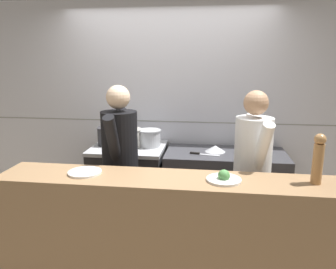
{
  "coord_description": "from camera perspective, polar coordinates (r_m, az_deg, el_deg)",
  "views": [
    {
      "loc": [
        0.51,
        -2.65,
        1.92
      ],
      "look_at": [
        0.08,
        0.59,
        1.15
      ],
      "focal_mm": 35.0,
      "sensor_mm": 36.0,
      "label": 1
    }
  ],
  "objects": [
    {
      "name": "wall_back_tiled",
      "position": [
        4.06,
        0.24,
        4.44
      ],
      "size": [
        8.0,
        0.06,
        2.6
      ],
      "color": "silver",
      "rests_on": "ground_plane"
    },
    {
      "name": "pepper_mill",
      "position": [
        2.62,
        24.69,
        -3.72
      ],
      "size": [
        0.08,
        0.08,
        0.38
      ],
      "color": "#AD7A47",
      "rests_on": "pass_counter"
    },
    {
      "name": "plated_dish_appetiser",
      "position": [
        2.53,
        9.7,
        -7.49
      ],
      "size": [
        0.26,
        0.26,
        0.09
      ],
      "color": "white",
      "rests_on": "pass_counter"
    },
    {
      "name": "chef_head_cook",
      "position": [
        3.2,
        -8.3,
        -4.9
      ],
      "size": [
        0.34,
        0.73,
        1.68
      ],
      "rotation": [
        0.0,
        0.0,
        0.0
      ],
      "color": "black",
      "rests_on": "ground_plane"
    },
    {
      "name": "braising_pot",
      "position": [
        3.78,
        -3.21,
        -0.55
      ],
      "size": [
        0.26,
        0.26,
        0.2
      ],
      "color": "#B7BABF",
      "rests_on": "oven_range"
    },
    {
      "name": "chef_sous",
      "position": [
        3.1,
        14.4,
        -6.11
      ],
      "size": [
        0.4,
        0.72,
        1.65
      ],
      "rotation": [
        0.0,
        0.0,
        0.23
      ],
      "color": "black",
      "rests_on": "ground_plane"
    },
    {
      "name": "ground_plane",
      "position": [
        3.31,
        -2.94,
        -22.18
      ],
      "size": [
        14.0,
        14.0,
        0.0
      ],
      "primitive_type": "plane",
      "color": "#7F705B"
    },
    {
      "name": "prep_counter",
      "position": [
        3.88,
        9.79,
        -9.44
      ],
      "size": [
        1.34,
        0.65,
        0.88
      ],
      "color": "#38383D",
      "rests_on": "ground_plane"
    },
    {
      "name": "oven_range",
      "position": [
        3.98,
        -6.74,
        -8.41
      ],
      "size": [
        0.84,
        0.71,
        0.92
      ],
      "color": "#232326",
      "rests_on": "ground_plane"
    },
    {
      "name": "stock_pot",
      "position": [
        3.9,
        -10.54,
        -0.2
      ],
      "size": [
        0.24,
        0.24,
        0.21
      ],
      "color": "#2D2D33",
      "rests_on": "oven_range"
    },
    {
      "name": "mixing_bowl_steel",
      "position": [
        3.74,
        8.23,
        -2.44
      ],
      "size": [
        0.23,
        0.23,
        0.07
      ],
      "color": "#B7BABF",
      "rests_on": "prep_counter"
    },
    {
      "name": "chefs_knife",
      "position": [
        3.62,
        5.92,
        -3.4
      ],
      "size": [
        0.33,
        0.09,
        0.02
      ],
      "color": "#B7BABF",
      "rests_on": "prep_counter"
    },
    {
      "name": "plated_dish_main",
      "position": [
        2.73,
        -14.29,
        -6.4
      ],
      "size": [
        0.27,
        0.27,
        0.02
      ],
      "color": "white",
      "rests_on": "pass_counter"
    },
    {
      "name": "pass_counter",
      "position": [
        2.77,
        1.51,
        -17.55
      ],
      "size": [
        2.84,
        0.45,
        1.01
      ],
      "color": "#93704C",
      "rests_on": "ground_plane"
    },
    {
      "name": "sauce_pot",
      "position": [
        3.78,
        -6.63,
        -0.5
      ],
      "size": [
        0.26,
        0.26,
        0.21
      ],
      "color": "beige",
      "rests_on": "oven_range"
    }
  ]
}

